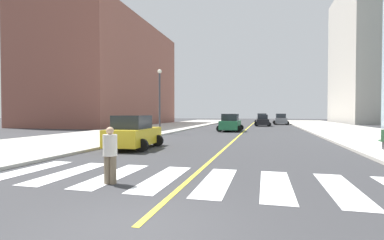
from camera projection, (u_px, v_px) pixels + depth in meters
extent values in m
plane|color=#333335|center=(135.00, 228.00, 5.42)|extent=(220.00, 220.00, 0.00)
cube|color=#B2ADA3|center=(109.00, 135.00, 27.80)|extent=(10.00, 120.00, 0.15)
cube|color=silver|center=(28.00, 170.00, 10.85)|extent=(0.90, 4.00, 0.01)
cube|color=silver|center=(69.00, 173.00, 10.40)|extent=(0.90, 4.00, 0.01)
cube|color=silver|center=(114.00, 175.00, 9.96)|extent=(0.90, 4.00, 0.01)
cube|color=silver|center=(163.00, 178.00, 9.52)|extent=(0.90, 4.00, 0.01)
cube|color=silver|center=(217.00, 181.00, 9.08)|extent=(0.90, 4.00, 0.01)
cube|color=silver|center=(276.00, 185.00, 8.64)|extent=(0.90, 4.00, 0.01)
cube|color=silver|center=(341.00, 189.00, 8.20)|extent=(0.90, 4.00, 0.01)
cube|color=yellow|center=(249.00, 127.00, 44.19)|extent=(0.16, 80.00, 0.01)
cube|color=brown|center=(109.00, 75.00, 54.84)|extent=(16.00, 32.00, 18.85)
cube|color=black|center=(263.00, 122.00, 48.06)|extent=(2.07, 4.34, 0.92)
cube|color=#1E2328|center=(263.00, 117.00, 48.28)|extent=(1.70, 2.19, 0.77)
cylinder|color=black|center=(256.00, 124.00, 46.98)|extent=(0.70, 0.25, 0.69)
cylinder|color=black|center=(269.00, 124.00, 46.56)|extent=(0.70, 0.25, 0.69)
cylinder|color=black|center=(256.00, 124.00, 49.57)|extent=(0.70, 0.25, 0.69)
cylinder|color=black|center=(268.00, 124.00, 49.15)|extent=(0.70, 0.25, 0.69)
cube|color=#236B42|center=(230.00, 125.00, 34.24)|extent=(2.15, 4.68, 1.00)
cube|color=#1E2328|center=(230.00, 117.00, 33.95)|extent=(1.80, 2.35, 0.84)
cylinder|color=black|center=(241.00, 128.00, 35.38)|extent=(0.76, 0.25, 0.76)
cylinder|color=black|center=(223.00, 127.00, 35.92)|extent=(0.76, 0.25, 0.76)
cylinder|color=black|center=(238.00, 129.00, 32.58)|extent=(0.76, 0.25, 0.76)
cylinder|color=black|center=(219.00, 129.00, 33.12)|extent=(0.76, 0.25, 0.76)
cube|color=slate|center=(281.00, 121.00, 54.44)|extent=(2.09, 4.63, 0.99)
cube|color=#1E2328|center=(281.00, 116.00, 54.68)|extent=(1.76, 2.31, 0.84)
cylinder|color=black|center=(275.00, 123.00, 53.32)|extent=(0.75, 0.24, 0.75)
cylinder|color=black|center=(287.00, 123.00, 52.79)|extent=(0.75, 0.24, 0.75)
cylinder|color=black|center=(275.00, 122.00, 56.10)|extent=(0.75, 0.24, 0.75)
cylinder|color=black|center=(286.00, 122.00, 55.57)|extent=(0.75, 0.24, 0.75)
cube|color=silver|center=(262.00, 120.00, 60.90)|extent=(2.33, 4.79, 1.01)
cube|color=#1E2328|center=(262.00, 115.00, 61.15)|extent=(1.89, 2.43, 0.85)
cylinder|color=black|center=(256.00, 122.00, 59.83)|extent=(0.77, 0.28, 0.76)
cylinder|color=black|center=(267.00, 122.00, 59.21)|extent=(0.77, 0.28, 0.76)
cylinder|color=black|center=(257.00, 121.00, 62.62)|extent=(0.77, 0.28, 0.76)
cylinder|color=black|center=(268.00, 121.00, 61.99)|extent=(0.77, 0.28, 0.76)
cube|color=gold|center=(134.00, 136.00, 17.60)|extent=(2.28, 4.64, 0.97)
cube|color=#1E2328|center=(132.00, 122.00, 17.31)|extent=(1.84, 2.36, 0.82)
cylinder|color=black|center=(158.00, 141.00, 18.78)|extent=(0.75, 0.27, 0.74)
cylinder|color=black|center=(128.00, 140.00, 19.19)|extent=(0.75, 0.27, 0.74)
cylinder|color=black|center=(142.00, 145.00, 16.02)|extent=(0.75, 0.27, 0.74)
cylinder|color=black|center=(107.00, 145.00, 16.43)|extent=(0.75, 0.27, 0.74)
cube|color=#2D2D33|center=(384.00, 145.00, 15.95)|extent=(0.14, 0.48, 0.44)
cylinder|color=brown|center=(107.00, 170.00, 8.79)|extent=(0.20, 0.20, 0.87)
cylinder|color=brown|center=(113.00, 170.00, 8.79)|extent=(0.20, 0.20, 0.87)
cylinder|color=beige|center=(110.00, 145.00, 8.77)|extent=(0.43, 0.43, 0.65)
sphere|color=tan|center=(110.00, 131.00, 8.76)|extent=(0.23, 0.23, 0.23)
cylinder|color=#38383D|center=(160.00, 103.00, 30.21)|extent=(0.20, 0.20, 6.25)
sphere|color=silver|center=(160.00, 71.00, 30.13)|extent=(0.44, 0.44, 0.44)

